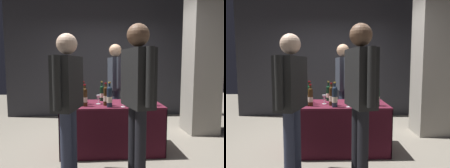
# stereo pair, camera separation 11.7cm
# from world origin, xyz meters

# --- Properties ---
(ground_plane) EXTENTS (12.00, 12.00, 0.00)m
(ground_plane) POSITION_xyz_m (0.00, 0.00, 0.00)
(ground_plane) COLOR gray
(back_partition) EXTENTS (5.02, 0.12, 3.14)m
(back_partition) POSITION_xyz_m (0.00, 2.16, 1.57)
(back_partition) COLOR #2D2D33
(back_partition) RESTS_ON ground_plane
(concrete_pillar) EXTENTS (0.56, 0.56, 3.07)m
(concrete_pillar) POSITION_xyz_m (1.78, 0.73, 1.54)
(concrete_pillar) COLOR gray
(concrete_pillar) RESTS_ON ground_plane
(tasting_table) EXTENTS (1.49, 0.73, 0.73)m
(tasting_table) POSITION_xyz_m (0.00, 0.00, 0.51)
(tasting_table) COLOR #4C1423
(tasting_table) RESTS_ON ground_plane
(featured_wine_bottle) EXTENTS (0.08, 0.08, 0.32)m
(featured_wine_bottle) POSITION_xyz_m (0.35, 0.01, 0.86)
(featured_wine_bottle) COLOR black
(featured_wine_bottle) RESTS_ON tasting_table
(display_bottle_0) EXTENTS (0.07, 0.07, 0.32)m
(display_bottle_0) POSITION_xyz_m (-0.52, -0.15, 0.87)
(display_bottle_0) COLOR #38230F
(display_bottle_0) RESTS_ON tasting_table
(display_bottle_1) EXTENTS (0.08, 0.08, 0.36)m
(display_bottle_1) POSITION_xyz_m (-0.05, -0.26, 0.88)
(display_bottle_1) COLOR #192333
(display_bottle_1) RESTS_ON tasting_table
(display_bottle_2) EXTENTS (0.07, 0.07, 0.32)m
(display_bottle_2) POSITION_xyz_m (-0.15, 0.24, 0.86)
(display_bottle_2) COLOR black
(display_bottle_2) RESTS_ON tasting_table
(display_bottle_3) EXTENTS (0.08, 0.08, 0.35)m
(display_bottle_3) POSITION_xyz_m (-0.43, -0.03, 0.88)
(display_bottle_3) COLOR black
(display_bottle_3) RESTS_ON tasting_table
(display_bottle_4) EXTENTS (0.07, 0.07, 0.33)m
(display_bottle_4) POSITION_xyz_m (-0.10, -0.15, 0.88)
(display_bottle_4) COLOR #38230F
(display_bottle_4) RESTS_ON tasting_table
(display_bottle_5) EXTENTS (0.08, 0.08, 0.34)m
(display_bottle_5) POSITION_xyz_m (0.20, 0.22, 0.88)
(display_bottle_5) COLOR #192333
(display_bottle_5) RESTS_ON tasting_table
(display_bottle_6) EXTENTS (0.08, 0.08, 0.32)m
(display_bottle_6) POSITION_xyz_m (0.56, -0.20, 0.88)
(display_bottle_6) COLOR black
(display_bottle_6) RESTS_ON tasting_table
(display_bottle_7) EXTENTS (0.07, 0.07, 0.32)m
(display_bottle_7) POSITION_xyz_m (-0.40, -0.18, 0.87)
(display_bottle_7) COLOR #38230F
(display_bottle_7) RESTS_ON tasting_table
(wine_glass_near_vendor) EXTENTS (0.06, 0.06, 0.15)m
(wine_glass_near_vendor) POSITION_xyz_m (0.14, -0.26, 0.84)
(wine_glass_near_vendor) COLOR silver
(wine_glass_near_vendor) RESTS_ON tasting_table
(wine_glass_mid) EXTENTS (0.07, 0.07, 0.14)m
(wine_glass_mid) POSITION_xyz_m (-0.21, -0.02, 0.83)
(wine_glass_mid) COLOR silver
(wine_glass_mid) RESTS_ON tasting_table
(flower_vase) EXTENTS (0.10, 0.10, 0.39)m
(flower_vase) POSITION_xyz_m (-0.51, 0.12, 0.85)
(flower_vase) COLOR silver
(flower_vase) RESTS_ON tasting_table
(vendor_presenter) EXTENTS (0.28, 0.55, 1.71)m
(vendor_presenter) POSITION_xyz_m (0.11, 0.75, 1.03)
(vendor_presenter) COLOR #2D3347
(vendor_presenter) RESTS_ON ground_plane
(taster_foreground_right) EXTENTS (0.31, 0.62, 1.66)m
(taster_foreground_right) POSITION_xyz_m (-0.54, -0.79, 1.01)
(taster_foreground_right) COLOR #2D3347
(taster_foreground_right) RESTS_ON ground_plane
(taster_foreground_left) EXTENTS (0.31, 0.61, 1.75)m
(taster_foreground_left) POSITION_xyz_m (0.21, -0.92, 1.07)
(taster_foreground_left) COLOR black
(taster_foreground_left) RESTS_ON ground_plane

